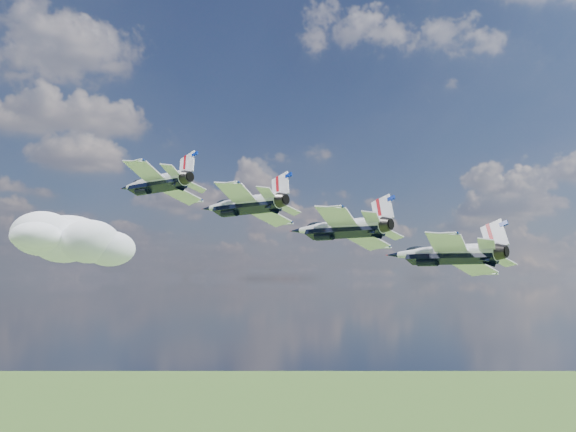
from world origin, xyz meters
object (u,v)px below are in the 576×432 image
jet_0 (153,183)px  jet_1 (241,205)px  jet_2 (337,228)px  jet_3 (442,253)px

jet_0 → jet_1: size_ratio=1.00×
jet_2 → jet_3: (9.33, -8.66, -3.33)m
jet_1 → jet_2: size_ratio=1.00×
jet_2 → jet_3: jet_2 is taller
jet_2 → jet_3: bearing=-61.7°
jet_2 → jet_1: bearing=118.3°
jet_3 → jet_0: bearing=118.3°
jet_0 → jet_1: 13.16m
jet_1 → jet_3: size_ratio=1.00×
jet_1 → jet_3: jet_1 is taller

